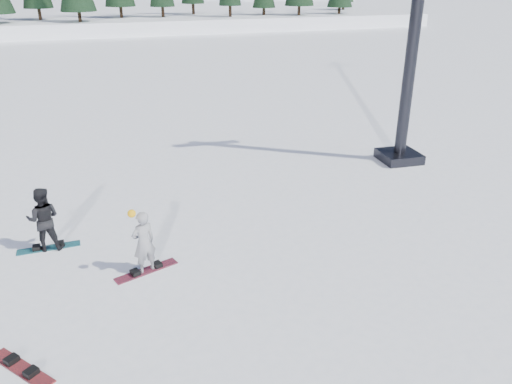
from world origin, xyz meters
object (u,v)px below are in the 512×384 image
lift_tower (411,59)px  snowboarder_woman (143,242)px  snowboard_loose_b (22,369)px  snowboarder_man (43,219)px

lift_tower → snowboarder_woman: bearing=-150.7°
snowboard_loose_b → snowboarder_man: bearing=137.5°
snowboarder_man → snowboard_loose_b: 4.40m
snowboarder_woman → snowboarder_man: (-2.18, 1.87, 0.04)m
snowboarder_man → snowboard_loose_b: bearing=93.9°
lift_tower → snowboard_loose_b: 14.58m
lift_tower → snowboarder_woman: 11.17m
snowboarder_woman → snowboarder_man: size_ratio=1.02×
lift_tower → snowboarder_woman: lift_tower is taller
lift_tower → snowboard_loose_b: size_ratio=6.02×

